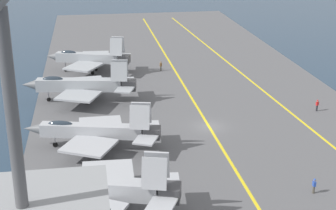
# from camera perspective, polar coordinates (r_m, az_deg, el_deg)

# --- Properties ---
(ground_plane) EXTENTS (2000.00, 2000.00, 0.00)m
(ground_plane) POSITION_cam_1_polar(r_m,az_deg,el_deg) (68.65, 4.55, -2.71)
(ground_plane) COLOR #23384C
(carrier_deck) EXTENTS (172.60, 46.81, 0.40)m
(carrier_deck) POSITION_cam_1_polar(r_m,az_deg,el_deg) (68.57, 4.56, -2.55)
(carrier_deck) COLOR #565659
(carrier_deck) RESTS_ON ground
(deck_stripe_foul_line) EXTENTS (155.05, 10.19, 0.01)m
(deck_stripe_foul_line) POSITION_cam_1_polar(r_m,az_deg,el_deg) (72.45, 14.52, -1.72)
(deck_stripe_foul_line) COLOR yellow
(deck_stripe_foul_line) RESTS_ON carrier_deck
(deck_stripe_centerline) EXTENTS (155.34, 0.36, 0.01)m
(deck_stripe_centerline) POSITION_cam_1_polar(r_m,az_deg,el_deg) (68.49, 4.56, -2.40)
(deck_stripe_centerline) COLOR yellow
(deck_stripe_centerline) RESTS_ON carrier_deck
(parked_jet_nearest) EXTENTS (14.05, 16.12, 6.47)m
(parked_jet_nearest) POSITION_cam_1_polar(r_m,az_deg,el_deg) (48.32, -7.77, -9.15)
(parked_jet_nearest) COLOR #A8AAAF
(parked_jet_nearest) RESTS_ON carrier_deck
(parked_jet_second) EXTENTS (12.08, 16.49, 5.90)m
(parked_jet_second) POSITION_cam_1_polar(r_m,az_deg,el_deg) (61.69, -8.05, -2.85)
(parked_jet_second) COLOR #A8AAAF
(parked_jet_second) RESTS_ON carrier_deck
(parked_jet_third) EXTENTS (12.41, 17.11, 6.34)m
(parked_jet_third) POSITION_cam_1_polar(r_m,az_deg,el_deg) (77.75, -9.58, 2.21)
(parked_jet_third) COLOR #9EA3A8
(parked_jet_third) RESTS_ON carrier_deck
(parked_jet_fourth) EXTENTS (13.73, 15.32, 6.57)m
(parked_jet_fourth) POSITION_cam_1_polar(r_m,az_deg,el_deg) (92.35, -8.67, 5.18)
(parked_jet_fourth) COLOR #9EA3A8
(parked_jet_fourth) RESTS_ON carrier_deck
(crew_brown_vest) EXTENTS (0.35, 0.44, 1.76)m
(crew_brown_vest) POSITION_cam_1_polar(r_m,az_deg,el_deg) (92.78, -0.80, 4.38)
(crew_brown_vest) COLOR #4C473D
(crew_brown_vest) RESTS_ON carrier_deck
(crew_blue_vest) EXTENTS (0.39, 0.27, 1.64)m
(crew_blue_vest) POSITION_cam_1_polar(r_m,az_deg,el_deg) (54.17, 15.89, -8.54)
(crew_blue_vest) COLOR #4C473D
(crew_blue_vest) RESTS_ON carrier_deck
(crew_red_vest) EXTENTS (0.39, 0.45, 1.70)m
(crew_red_vest) POSITION_cam_1_polar(r_m,az_deg,el_deg) (76.42, 16.20, 0.02)
(crew_red_vest) COLOR #232328
(crew_red_vest) RESTS_ON carrier_deck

